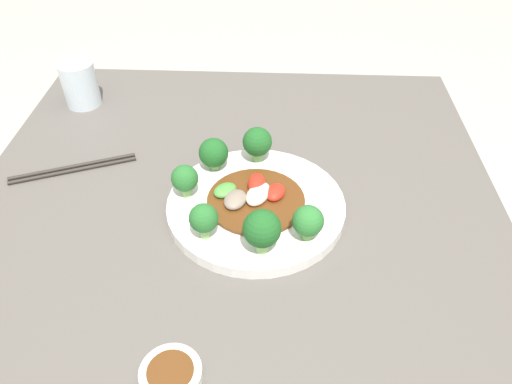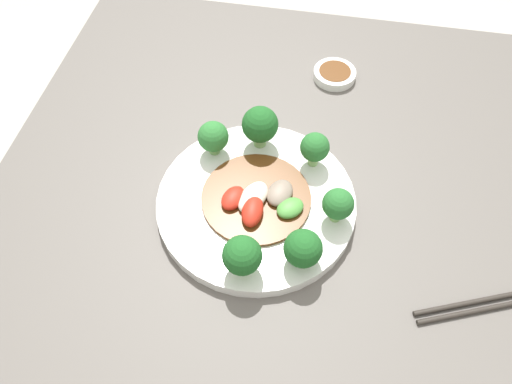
# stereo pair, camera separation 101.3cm
# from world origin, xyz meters

# --- Properties ---
(ground_plane) EXTENTS (8.00, 8.00, 0.00)m
(ground_plane) POSITION_xyz_m (0.00, 0.00, 0.00)
(ground_plane) COLOR #B7B2A8
(table) EXTENTS (0.97, 0.90, 0.77)m
(table) POSITION_xyz_m (0.00, 0.00, 0.38)
(table) COLOR #5B5651
(table) RESTS_ON ground_plane
(plate) EXTENTS (0.29, 0.29, 0.02)m
(plate) POSITION_xyz_m (-0.00, 0.04, 0.78)
(plate) COLOR white
(plate) RESTS_ON table
(broccoli_east) EXTENTS (0.06, 0.06, 0.07)m
(broccoli_east) POSITION_xyz_m (0.11, 0.05, 0.83)
(broccoli_east) COLOR #89B76B
(broccoli_east) RESTS_ON plate
(broccoli_northeast) EXTENTS (0.05, 0.05, 0.06)m
(broccoli_northeast) POSITION_xyz_m (0.08, 0.12, 0.82)
(broccoli_northeast) COLOR #70A356
(broccoli_northeast) RESTS_ON plate
(broccoli_west) EXTENTS (0.05, 0.05, 0.07)m
(broccoli_west) POSITION_xyz_m (-0.11, 0.03, 0.82)
(broccoli_west) COLOR #7AAD5B
(broccoli_west) RESTS_ON plate
(broccoli_south) EXTENTS (0.04, 0.04, 0.06)m
(broccoli_south) POSITION_xyz_m (-0.01, -0.08, 0.82)
(broccoli_south) COLOR #89B76B
(broccoli_south) RESTS_ON plate
(broccoli_southwest) EXTENTS (0.05, 0.05, 0.06)m
(broccoli_southwest) POSITION_xyz_m (-0.09, -0.04, 0.82)
(broccoli_southwest) COLOR #89B76B
(broccoli_southwest) RESTS_ON plate
(broccoli_southeast) EXTENTS (0.04, 0.04, 0.06)m
(broccoli_southeast) POSITION_xyz_m (0.08, -0.03, 0.82)
(broccoli_southeast) COLOR #89B76B
(broccoli_southeast) RESTS_ON plate
(stirfry_center) EXTENTS (0.16, 0.16, 0.02)m
(stirfry_center) POSITION_xyz_m (-0.01, 0.03, 0.79)
(stirfry_center) COLOR #5B3314
(stirfry_center) RESTS_ON plate
(chopsticks) EXTENTS (0.10, 0.22, 0.01)m
(chopsticks) POSITION_xyz_m (-0.09, -0.30, 0.77)
(chopsticks) COLOR #2D2823
(chopsticks) RESTS_ON table
(sauce_dish) EXTENTS (0.08, 0.08, 0.02)m
(sauce_dish) POSITION_xyz_m (0.30, -0.05, 0.77)
(sauce_dish) COLOR white
(sauce_dish) RESTS_ON table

